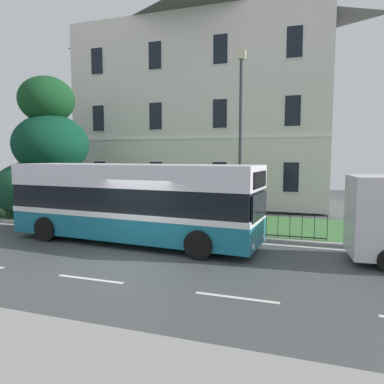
{
  "coord_description": "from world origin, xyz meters",
  "views": [
    {
      "loc": [
        5.6,
        -9.8,
        3.3
      ],
      "look_at": [
        0.59,
        5.05,
        1.74
      ],
      "focal_mm": 33.46,
      "sensor_mm": 36.0,
      "label": 1
    }
  ],
  "objects_px": {
    "street_lamp_post": "(240,130)",
    "litter_bin": "(119,212)",
    "georgian_townhouse": "(208,105)",
    "single_decker_bus": "(132,202)",
    "evergreen_tree": "(49,166)"
  },
  "relations": [
    {
      "from": "single_decker_bus",
      "to": "litter_bin",
      "type": "xyz_separation_m",
      "value": [
        -2.26,
        2.84,
        -0.93
      ]
    },
    {
      "from": "street_lamp_post",
      "to": "litter_bin",
      "type": "distance_m",
      "value": 6.91
    },
    {
      "from": "street_lamp_post",
      "to": "litter_bin",
      "type": "relative_size",
      "value": 7.18
    },
    {
      "from": "street_lamp_post",
      "to": "litter_bin",
      "type": "height_order",
      "value": "street_lamp_post"
    },
    {
      "from": "single_decker_bus",
      "to": "street_lamp_post",
      "type": "distance_m",
      "value": 5.58
    },
    {
      "from": "evergreen_tree",
      "to": "street_lamp_post",
      "type": "relative_size",
      "value": 1.04
    },
    {
      "from": "georgian_townhouse",
      "to": "single_decker_bus",
      "type": "bearing_deg",
      "value": -86.33
    },
    {
      "from": "georgian_townhouse",
      "to": "street_lamp_post",
      "type": "xyz_separation_m",
      "value": [
        4.36,
        -10.02,
        -2.58
      ]
    },
    {
      "from": "georgian_townhouse",
      "to": "single_decker_bus",
      "type": "distance_m",
      "value": 14.39
    },
    {
      "from": "litter_bin",
      "to": "single_decker_bus",
      "type": "bearing_deg",
      "value": -51.54
    },
    {
      "from": "evergreen_tree",
      "to": "single_decker_bus",
      "type": "distance_m",
      "value": 9.01
    },
    {
      "from": "single_decker_bus",
      "to": "street_lamp_post",
      "type": "bearing_deg",
      "value": 47.42
    },
    {
      "from": "georgian_townhouse",
      "to": "evergreen_tree",
      "type": "height_order",
      "value": "georgian_townhouse"
    },
    {
      "from": "georgian_townhouse",
      "to": "litter_bin",
      "type": "height_order",
      "value": "georgian_townhouse"
    },
    {
      "from": "evergreen_tree",
      "to": "street_lamp_post",
      "type": "bearing_deg",
      "value": -6.48
    }
  ]
}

